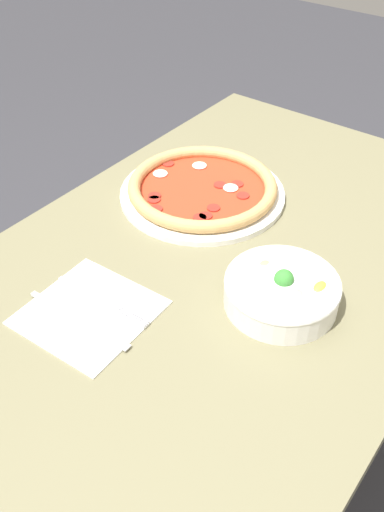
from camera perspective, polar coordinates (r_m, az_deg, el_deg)
name	(u,v)px	position (r m, az deg, el deg)	size (l,w,h in m)	color
ground_plane	(218,473)	(1.66, 2.58, -20.83)	(8.00, 8.00, 0.00)	#333338
dining_table	(227,301)	(1.14, 3.53, -4.48)	(1.16, 0.76, 0.78)	#706B4C
pizza	(202,189)	(1.18, 1.04, 6.73)	(0.34, 0.34, 0.04)	white
bowl	(281,290)	(0.94, 8.94, -3.42)	(0.19, 0.19, 0.07)	white
napkin	(89,312)	(0.94, -10.24, -5.57)	(0.20, 0.20, 0.00)	white
fork	(101,300)	(0.96, -9.13, -4.38)	(0.02, 0.19, 0.00)	silver
knife	(74,317)	(0.94, -11.72, -6.00)	(0.02, 0.21, 0.01)	silver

